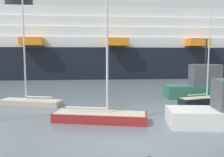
# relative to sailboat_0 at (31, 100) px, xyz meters

# --- Properties ---
(ground_plane) EXTENTS (600.00, 600.00, 0.00)m
(ground_plane) POSITION_rel_sailboat_0_xyz_m (8.24, -11.14, -0.49)
(ground_plane) COLOR slate
(sailboat_0) EXTENTS (6.44, 3.34, 10.85)m
(sailboat_0) POSITION_rel_sailboat_0_xyz_m (0.00, 0.00, 0.00)
(sailboat_0) COLOR #BCB29E
(sailboat_0) RESTS_ON ground_plane
(sailboat_1) EXTENTS (7.21, 3.38, 13.09)m
(sailboat_1) POSITION_rel_sailboat_0_xyz_m (6.62, -6.48, 0.11)
(sailboat_1) COLOR maroon
(sailboat_1) RESTS_ON ground_plane
(sailboat_3) EXTENTS (5.45, 2.51, 9.52)m
(sailboat_3) POSITION_rel_sailboat_0_xyz_m (17.43, -1.22, -0.00)
(sailboat_3) COLOR black
(sailboat_3) RESTS_ON ground_plane
(fishing_boat_3) EXTENTS (8.47, 3.12, 6.82)m
(fishing_boat_3) POSITION_rel_sailboat_0_xyz_m (19.03, 2.25, 0.90)
(fishing_boat_3) COLOR #2D6B51
(fishing_boat_3) RESTS_ON ground_plane
(cruise_ship) EXTENTS (120.61, 19.97, 21.32)m
(cruise_ship) POSITION_rel_sailboat_0_xyz_m (11.52, 32.23, 6.34)
(cruise_ship) COLOR black
(cruise_ship) RESTS_ON ground_plane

